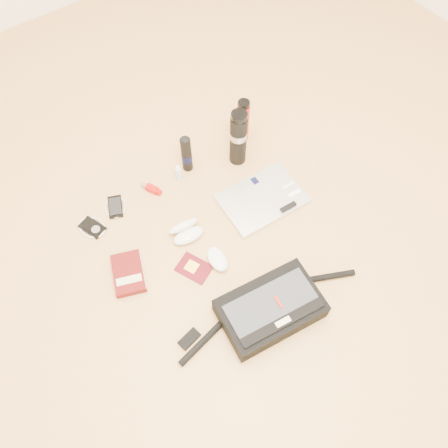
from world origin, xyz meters
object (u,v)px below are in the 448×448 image
(thermos_red, at_px, (243,120))
(thermos_black, at_px, (238,138))
(laptop, at_px, (263,199))
(book, at_px, (129,273))
(messenger_bag, at_px, (270,309))

(thermos_red, bearing_deg, thermos_black, -136.79)
(laptop, bearing_deg, book, -178.71)
(laptop, bearing_deg, thermos_red, 70.61)
(laptop, bearing_deg, thermos_black, 82.83)
(thermos_red, bearing_deg, book, -159.11)
(messenger_bag, relative_size, thermos_red, 3.39)
(laptop, distance_m, thermos_red, 0.40)
(messenger_bag, bearing_deg, book, 136.00)
(book, bearing_deg, messenger_bag, -30.91)
(thermos_black, bearing_deg, laptop, -101.77)
(thermos_black, bearing_deg, thermos_red, 43.21)
(messenger_bag, xyz_separation_m, thermos_red, (0.47, 0.79, 0.07))
(thermos_red, bearing_deg, laptop, -113.98)
(thermos_black, relative_size, thermos_red, 1.30)
(messenger_bag, bearing_deg, thermos_black, 70.28)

